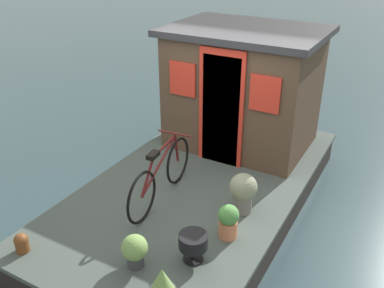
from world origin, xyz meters
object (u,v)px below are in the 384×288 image
bicycle (161,175)px  mooring_bollard (22,243)px  houseboat_cabin (243,88)px  charcoal_grill (193,242)px  potted_plant_rosemary (228,221)px  potted_plant_fern (243,191)px  potted_plant_ivy (163,287)px  potted_plant_lavender (135,250)px

bicycle → mooring_bollard: bicycle is taller
houseboat_cabin → charcoal_grill: bearing=-166.1°
potted_plant_rosemary → mooring_bollard: potted_plant_rosemary is taller
potted_plant_fern → bicycle: bearing=105.3°
mooring_bollard → potted_plant_rosemary: bearing=-54.2°
bicycle → charcoal_grill: size_ratio=4.95×
potted_plant_ivy → potted_plant_rosemary: (1.22, -0.12, 0.02)m
potted_plant_rosemary → mooring_bollard: bearing=125.8°
bicycle → potted_plant_lavender: size_ratio=4.31×
bicycle → charcoal_grill: 1.26m
mooring_bollard → potted_plant_lavender: bearing=-70.7°
houseboat_cabin → potted_plant_rosemary: size_ratio=5.53×
potted_plant_ivy → charcoal_grill: potted_plant_ivy is taller
potted_plant_lavender → mooring_bollard: potted_plant_lavender is taller
houseboat_cabin → potted_plant_lavender: (-3.34, -0.23, -0.76)m
houseboat_cabin → potted_plant_ivy: houseboat_cabin is taller
bicycle → mooring_bollard: (-1.65, 0.81, -0.26)m
potted_plant_rosemary → potted_plant_lavender: (-0.94, 0.66, -0.01)m
potted_plant_rosemary → charcoal_grill: bearing=163.9°
potted_plant_lavender → potted_plant_fern: size_ratio=0.72×
bicycle → potted_plant_rosemary: bicycle is taller
houseboat_cabin → mooring_bollard: 4.01m
houseboat_cabin → bicycle: bearing=174.0°
charcoal_grill → potted_plant_lavender: bearing=127.7°
houseboat_cabin → potted_plant_ivy: (-3.62, -0.76, -0.78)m
houseboat_cabin → potted_plant_fern: size_ratio=4.43×
charcoal_grill → mooring_bollard: size_ratio=1.46×
potted_plant_ivy → potted_plant_rosemary: potted_plant_rosemary is taller
potted_plant_lavender → charcoal_grill: (0.39, -0.50, 0.03)m
potted_plant_fern → potted_plant_rosemary: bearing=-174.2°
potted_plant_ivy → charcoal_grill: (0.67, 0.04, 0.04)m
charcoal_grill → mooring_bollard: (-0.83, 1.76, -0.13)m
potted_plant_fern → charcoal_grill: (-1.11, 0.10, -0.06)m
bicycle → potted_plant_fern: bicycle is taller
houseboat_cabin → potted_plant_lavender: size_ratio=6.11×
potted_plant_lavender → potted_plant_ivy: bearing=-117.6°
potted_plant_ivy → potted_plant_rosemary: size_ratio=0.98×
potted_plant_lavender → potted_plant_fern: (1.50, -0.60, 0.08)m
charcoal_grill → potted_plant_rosemary: bearing=-16.1°
potted_plant_ivy → potted_plant_lavender: potted_plant_ivy is taller
houseboat_cabin → potted_plant_ivy: 3.78m
potted_plant_ivy → potted_plant_fern: bearing=-2.2°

